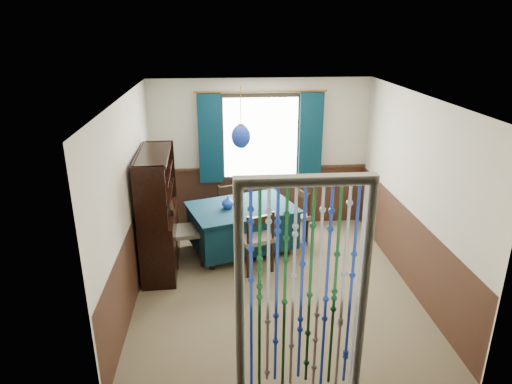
{
  "coord_description": "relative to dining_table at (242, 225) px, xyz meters",
  "views": [
    {
      "loc": [
        -0.68,
        -5.31,
        3.31
      ],
      "look_at": [
        -0.18,
        0.65,
        1.09
      ],
      "focal_mm": 32.0,
      "sensor_mm": 36.0,
      "label": 1
    }
  ],
  "objects": [
    {
      "name": "bowl_shelf",
      "position": [
        -1.13,
        -0.64,
        0.76
      ],
      "size": [
        0.24,
        0.24,
        0.05
      ],
      "primitive_type": "imported",
      "rotation": [
        0.0,
        0.0,
        0.08
      ],
      "color": "beige",
      "rests_on": "sideboard"
    },
    {
      "name": "wall_front",
      "position": [
        0.37,
        -3.0,
        0.82
      ],
      "size": [
        3.6,
        0.0,
        3.6
      ],
      "primitive_type": "plane",
      "rotation": [
        -1.57,
        0.0,
        0.0
      ],
      "color": "beige",
      "rests_on": "ground"
    },
    {
      "name": "floor",
      "position": [
        0.37,
        -1.0,
        -0.43
      ],
      "size": [
        4.0,
        4.0,
        0.0
      ],
      "primitive_type": "plane",
      "color": "brown",
      "rests_on": "ground"
    },
    {
      "name": "vase_table",
      "position": [
        -0.21,
        -0.04,
        0.39
      ],
      "size": [
        0.2,
        0.2,
        0.17
      ],
      "primitive_type": "imported",
      "rotation": [
        0.0,
        0.0,
        0.2
      ],
      "color": "#17329E",
      "rests_on": "dining_table"
    },
    {
      "name": "wall_left",
      "position": [
        -1.43,
        -1.0,
        0.82
      ],
      "size": [
        0.0,
        4.0,
        4.0
      ],
      "primitive_type": "plane",
      "rotation": [
        1.57,
        0.0,
        1.57
      ],
      "color": "beige",
      "rests_on": "ground"
    },
    {
      "name": "wainscot_back",
      "position": [
        0.37,
        0.99,
        0.07
      ],
      "size": [
        3.6,
        0.0,
        3.6
      ],
      "primitive_type": "plane",
      "rotation": [
        1.57,
        0.0,
        0.0
      ],
      "color": "#3B2216",
      "rests_on": "ground"
    },
    {
      "name": "wainscot_left",
      "position": [
        -1.42,
        -1.0,
        0.07
      ],
      "size": [
        0.0,
        4.0,
        4.0
      ],
      "primitive_type": "plane",
      "rotation": [
        1.57,
        0.0,
        1.57
      ],
      "color": "#3B2216",
      "rests_on": "ground"
    },
    {
      "name": "wall_right",
      "position": [
        2.17,
        -1.0,
        0.82
      ],
      "size": [
        0.0,
        4.0,
        4.0
      ],
      "primitive_type": "plane",
      "rotation": [
        1.57,
        0.0,
        -1.57
      ],
      "color": "beige",
      "rests_on": "ground"
    },
    {
      "name": "wainscot_front",
      "position": [
        0.37,
        -2.98,
        0.07
      ],
      "size": [
        3.6,
        0.0,
        3.6
      ],
      "primitive_type": "plane",
      "rotation": [
        -1.57,
        0.0,
        0.0
      ],
      "color": "#3B2216",
      "rests_on": "ground"
    },
    {
      "name": "wall_back",
      "position": [
        0.37,
        1.0,
        0.82
      ],
      "size": [
        3.6,
        0.0,
        3.6
      ],
      "primitive_type": "plane",
      "rotation": [
        1.57,
        0.0,
        0.0
      ],
      "color": "beige",
      "rests_on": "ground"
    },
    {
      "name": "chair_near",
      "position": [
        0.16,
        -0.61,
        0.06
      ],
      "size": [
        0.58,
        0.57,
        0.92
      ],
      "rotation": [
        0.0,
        0.0,
        0.38
      ],
      "color": "black",
      "rests_on": "floor"
    },
    {
      "name": "chair_right",
      "position": [
        0.84,
        0.22,
        0.03
      ],
      "size": [
        0.53,
        0.54,
        0.86
      ],
      "rotation": [
        0.0,
        0.0,
        1.9
      ],
      "color": "black",
      "rests_on": "floor"
    },
    {
      "name": "vase_sideboard",
      "position": [
        -1.13,
        -0.06,
        0.51
      ],
      "size": [
        0.22,
        0.22,
        0.18
      ],
      "primitive_type": "imported",
      "rotation": [
        0.0,
        0.0,
        0.34
      ],
      "color": "beige",
      "rests_on": "sideboard"
    },
    {
      "name": "wainscot_right",
      "position": [
        2.15,
        -1.0,
        0.07
      ],
      "size": [
        0.0,
        4.0,
        4.0
      ],
      "primitive_type": "plane",
      "rotation": [
        1.57,
        0.0,
        -1.57
      ],
      "color": "#3B2216",
      "rests_on": "ground"
    },
    {
      "name": "chair_far",
      "position": [
        -0.14,
        0.62,
        0.01
      ],
      "size": [
        0.51,
        0.5,
        0.83
      ],
      "rotation": [
        0.0,
        0.0,
        3.48
      ],
      "color": "black",
      "rests_on": "floor"
    },
    {
      "name": "sideboard",
      "position": [
        -1.19,
        -0.39,
        0.17
      ],
      "size": [
        0.5,
        1.32,
        1.7
      ],
      "rotation": [
        0.0,
        0.0,
        0.04
      ],
      "color": "black",
      "rests_on": "floor"
    },
    {
      "name": "dining_table",
      "position": [
        0.0,
        0.0,
        0.0
      ],
      "size": [
        1.77,
        1.47,
        0.73
      ],
      "rotation": [
        0.0,
        0.0,
        0.31
      ],
      "color": "#0A2733",
      "rests_on": "floor"
    },
    {
      "name": "ceiling",
      "position": [
        0.37,
        -1.0,
        2.07
      ],
      "size": [
        4.0,
        4.0,
        0.0
      ],
      "primitive_type": "plane",
      "rotation": [
        3.14,
        0.0,
        0.0
      ],
      "color": "silver",
      "rests_on": "ground"
    },
    {
      "name": "doorway",
      "position": [
        0.37,
        -2.94,
        0.62
      ],
      "size": [
        1.16,
        0.12,
        2.18
      ],
      "primitive_type": null,
      "color": "silver",
      "rests_on": "ground"
    },
    {
      "name": "pendant_lamp",
      "position": [
        0.0,
        0.0,
        1.38
      ],
      "size": [
        0.28,
        0.28,
        0.87
      ],
      "color": "olive",
      "rests_on": "ceiling"
    },
    {
      "name": "chair_left",
      "position": [
        -0.85,
        -0.29,
        0.06
      ],
      "size": [
        0.5,
        0.52,
        0.92
      ],
      "rotation": [
        0.0,
        0.0,
        -1.41
      ],
      "color": "black",
      "rests_on": "floor"
    },
    {
      "name": "window",
      "position": [
        0.37,
        0.95,
        1.12
      ],
      "size": [
        1.32,
        0.12,
        1.42
      ],
      "primitive_type": "cube",
      "color": "black",
      "rests_on": "wall_back"
    }
  ]
}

